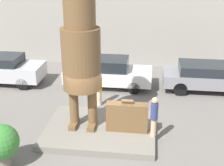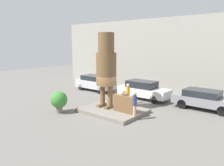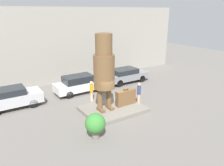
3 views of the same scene
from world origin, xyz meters
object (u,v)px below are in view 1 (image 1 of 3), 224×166
(parked_car_silver, at_px, (3,68))
(parked_car_white, at_px, (107,72))
(parked_car_grey, at_px, (206,76))
(planter_pot, at_px, (1,143))
(statue_figure, at_px, (81,50))
(tourist, at_px, (154,115))
(worker_hivis, at_px, (99,87))
(giant_suitcase, at_px, (127,117))

(parked_car_silver, bearing_deg, parked_car_white, 1.97)
(parked_car_white, distance_m, parked_car_grey, 5.11)
(parked_car_grey, xyz_separation_m, planter_pot, (-7.54, -7.29, 0.12))
(statue_figure, height_order, tourist, statue_figure)
(statue_figure, bearing_deg, tourist, -9.50)
(worker_hivis, bearing_deg, parked_car_silver, 159.92)
(parked_car_white, xyz_separation_m, planter_pot, (-2.43, -7.14, 0.08))
(giant_suitcase, xyz_separation_m, planter_pot, (-3.88, -2.39, 0.08))
(statue_figure, xyz_separation_m, planter_pot, (-2.15, -2.56, -2.44))
(tourist, distance_m, parked_car_silver, 9.45)
(statue_figure, xyz_separation_m, parked_car_grey, (5.39, 4.73, -2.56))
(tourist, height_order, parked_car_silver, tourist)
(tourist, xyz_separation_m, parked_car_grey, (2.65, 5.19, -0.34))
(worker_hivis, bearing_deg, statue_figure, -95.69)
(parked_car_silver, xyz_separation_m, parked_car_grey, (10.76, 0.34, -0.05))
(tourist, bearing_deg, parked_car_grey, 62.91)
(parked_car_grey, xyz_separation_m, worker_hivis, (-5.16, -2.39, 0.13))
(giant_suitcase, bearing_deg, parked_car_silver, 147.29)
(planter_pot, bearing_deg, parked_car_white, 71.21)
(parked_car_silver, height_order, worker_hivis, worker_hivis)
(parked_car_white, bearing_deg, statue_figure, -93.49)
(parked_car_grey, height_order, worker_hivis, worker_hivis)
(statue_figure, relative_size, parked_car_white, 1.16)
(parked_car_grey, bearing_deg, tourist, -117.09)
(planter_pot, bearing_deg, statue_figure, 49.96)
(parked_car_white, bearing_deg, parked_car_silver, -178.03)
(parked_car_white, height_order, worker_hivis, worker_hivis)
(giant_suitcase, bearing_deg, planter_pot, -148.36)
(planter_pot, xyz_separation_m, worker_hivis, (2.38, 4.90, 0.01))
(statue_figure, height_order, giant_suitcase, statue_figure)
(parked_car_silver, distance_m, planter_pot, 7.66)
(statue_figure, bearing_deg, parked_car_silver, 140.72)
(parked_car_white, height_order, parked_car_grey, parked_car_white)
(parked_car_grey, relative_size, worker_hivis, 2.70)
(giant_suitcase, bearing_deg, parked_car_white, 106.98)
(parked_car_grey, height_order, planter_pot, planter_pot)
(tourist, xyz_separation_m, parked_car_silver, (-8.11, 4.85, -0.29))
(worker_hivis, bearing_deg, parked_car_white, 88.82)
(statue_figure, distance_m, parked_car_silver, 7.37)
(parked_car_white, bearing_deg, worker_hivis, -91.18)
(worker_hivis, bearing_deg, parked_car_grey, 24.83)
(planter_pot, relative_size, worker_hivis, 0.92)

